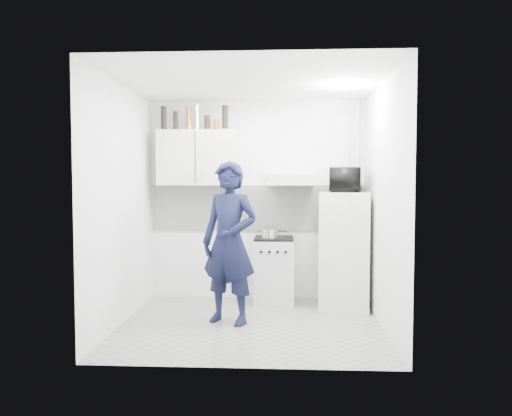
{
  "coord_description": "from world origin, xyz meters",
  "views": [
    {
      "loc": [
        0.34,
        -5.3,
        1.55
      ],
      "look_at": [
        0.04,
        0.3,
        1.25
      ],
      "focal_mm": 35.0,
      "sensor_mm": 36.0,
      "label": 1
    }
  ],
  "objects": [
    {
      "name": "bottle_d",
      "position": [
        -0.76,
        1.07,
        2.37
      ],
      "size": [
        0.07,
        0.07,
        0.33
      ],
      "primitive_type": "cylinder",
      "color": "silver",
      "rests_on": "upper_cabinet"
    },
    {
      "name": "person",
      "position": [
        -0.24,
        0.08,
        0.88
      ],
      "size": [
        0.76,
        0.64,
        1.77
      ],
      "primitive_type": "imported",
      "rotation": [
        0.0,
        0.0,
        -0.39
      ],
      "color": "black",
      "rests_on": "floor"
    },
    {
      "name": "backsplash",
      "position": [
        0.0,
        1.24,
        1.2
      ],
      "size": [
        2.74,
        0.03,
        0.6
      ],
      "primitive_type": "cube",
      "color": "white",
      "rests_on": "wall_back"
    },
    {
      "name": "canister_b",
      "position": [
        -0.5,
        1.07,
        2.27
      ],
      "size": [
        0.07,
        0.07,
        0.14
      ],
      "primitive_type": "cylinder",
      "color": "brown",
      "rests_on": "upper_cabinet"
    },
    {
      "name": "ceiling_spot_fixture",
      "position": [
        1.0,
        0.2,
        2.57
      ],
      "size": [
        0.1,
        0.1,
        0.02
      ],
      "primitive_type": "cylinder",
      "color": "white",
      "rests_on": "ceiling"
    },
    {
      "name": "wall_left",
      "position": [
        -1.4,
        0.0,
        1.3
      ],
      "size": [
        0.0,
        2.6,
        2.6
      ],
      "primitive_type": "plane",
      "rotation": [
        1.57,
        0.0,
        1.57
      ],
      "color": "white",
      "rests_on": "floor"
    },
    {
      "name": "pipe_a",
      "position": [
        1.3,
        1.17,
        1.3
      ],
      "size": [
        0.05,
        0.05,
        2.6
      ],
      "primitive_type": "cylinder",
      "color": "silver",
      "rests_on": "floor"
    },
    {
      "name": "ceiling",
      "position": [
        0.0,
        0.0,
        2.6
      ],
      "size": [
        2.8,
        2.8,
        0.0
      ],
      "primitive_type": "plane",
      "color": "white",
      "rests_on": "wall_back"
    },
    {
      "name": "bottle_e",
      "position": [
        -0.39,
        1.07,
        2.36
      ],
      "size": [
        0.08,
        0.08,
        0.31
      ],
      "primitive_type": "cylinder",
      "color": "black",
      "rests_on": "upper_cabinet"
    },
    {
      "name": "wall_back",
      "position": [
        0.0,
        1.25,
        1.3
      ],
      "size": [
        2.8,
        0.0,
        2.8
      ],
      "primitive_type": "plane",
      "rotation": [
        1.57,
        0.0,
        0.0
      ],
      "color": "white",
      "rests_on": "floor"
    },
    {
      "name": "canister_a",
      "position": [
        -0.62,
        1.07,
        2.3
      ],
      "size": [
        0.08,
        0.08,
        0.19
      ],
      "primitive_type": "cylinder",
      "color": "black",
      "rests_on": "upper_cabinet"
    },
    {
      "name": "wall_right",
      "position": [
        1.4,
        0.0,
        1.3
      ],
      "size": [
        0.0,
        2.6,
        2.6
      ],
      "primitive_type": "plane",
      "rotation": [
        1.57,
        0.0,
        -1.57
      ],
      "color": "white",
      "rests_on": "floor"
    },
    {
      "name": "range_hood",
      "position": [
        0.45,
        1.0,
        1.57
      ],
      "size": [
        0.6,
        0.5,
        0.14
      ],
      "primitive_type": "cube",
      "color": "silver",
      "rests_on": "wall_back"
    },
    {
      "name": "saucepan",
      "position": [
        0.18,
        0.93,
        0.9
      ],
      "size": [
        0.2,
        0.2,
        0.11
      ],
      "primitive_type": "cylinder",
      "color": "silver",
      "rests_on": "stove_top"
    },
    {
      "name": "floor",
      "position": [
        0.0,
        0.0,
        0.0
      ],
      "size": [
        2.8,
        2.8,
        0.0
      ],
      "primitive_type": "plane",
      "color": "gray",
      "rests_on": "ground"
    },
    {
      "name": "fridge",
      "position": [
        1.1,
        0.79,
        0.71
      ],
      "size": [
        0.67,
        0.67,
        1.42
      ],
      "primitive_type": "cube",
      "rotation": [
        0.0,
        0.0,
        -0.15
      ],
      "color": "silver",
      "rests_on": "floor"
    },
    {
      "name": "stove_top",
      "position": [
        0.23,
        1.0,
        0.83
      ],
      "size": [
        0.49,
        0.49,
        0.03
      ],
      "primitive_type": "cube",
      "color": "black",
      "rests_on": "stove"
    },
    {
      "name": "upper_cabinet",
      "position": [
        -0.75,
        1.07,
        1.85
      ],
      "size": [
        1.0,
        0.35,
        0.7
      ],
      "primitive_type": "cube",
      "color": "silver",
      "rests_on": "wall_back"
    },
    {
      "name": "stove",
      "position": [
        0.23,
        1.0,
        0.41
      ],
      "size": [
        0.51,
        0.51,
        0.81
      ],
      "primitive_type": "cube",
      "color": "silver",
      "rests_on": "floor"
    },
    {
      "name": "microwave",
      "position": [
        1.1,
        0.79,
        1.57
      ],
      "size": [
        0.58,
        0.43,
        0.3
      ],
      "primitive_type": "imported",
      "rotation": [
        0.0,
        0.0,
        1.43
      ],
      "color": "black",
      "rests_on": "fridge"
    },
    {
      "name": "bottle_a",
      "position": [
        -1.19,
        1.07,
        2.36
      ],
      "size": [
        0.07,
        0.07,
        0.31
      ],
      "primitive_type": "cylinder",
      "color": "black",
      "rests_on": "upper_cabinet"
    },
    {
      "name": "pipe_b",
      "position": [
        1.18,
        1.17,
        1.3
      ],
      "size": [
        0.04,
        0.04,
        2.6
      ],
      "primitive_type": "cylinder",
      "color": "silver",
      "rests_on": "floor"
    },
    {
      "name": "bottle_c",
      "position": [
        -0.86,
        1.07,
        2.35
      ],
      "size": [
        0.07,
        0.07,
        0.3
      ],
      "primitive_type": "cylinder",
      "color": "brown",
      "rests_on": "upper_cabinet"
    },
    {
      "name": "bottle_b",
      "position": [
        -1.03,
        1.07,
        2.32
      ],
      "size": [
        0.06,
        0.06,
        0.25
      ],
      "primitive_type": "cylinder",
      "color": "black",
      "rests_on": "upper_cabinet"
    }
  ]
}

